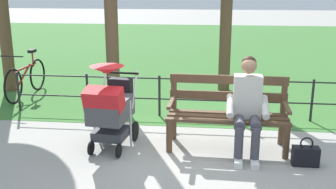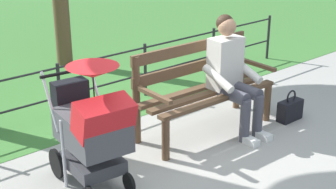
{
  "view_description": "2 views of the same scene",
  "coord_description": "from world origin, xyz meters",
  "px_view_note": "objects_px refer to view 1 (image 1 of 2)",
  "views": [
    {
      "loc": [
        -0.25,
        5.09,
        2.16
      ],
      "look_at": [
        0.32,
        0.11,
        0.77
      ],
      "focal_mm": 42.95,
      "sensor_mm": 36.0,
      "label": 1
    },
    {
      "loc": [
        3.14,
        3.55,
        2.43
      ],
      "look_at": [
        0.18,
        0.08,
        0.63
      ],
      "focal_mm": 53.86,
      "sensor_mm": 36.0,
      "label": 2
    }
  ],
  "objects_px": {
    "park_bench": "(228,109)",
    "bicycle": "(26,78)",
    "stroller": "(111,106)",
    "handbag": "(305,156)",
    "person_on_bench": "(247,104)"
  },
  "relations": [
    {
      "from": "park_bench",
      "to": "bicycle",
      "type": "distance_m",
      "value": 4.39
    },
    {
      "from": "stroller",
      "to": "handbag",
      "type": "distance_m",
      "value": 2.55
    },
    {
      "from": "park_bench",
      "to": "bicycle",
      "type": "xyz_separation_m",
      "value": [
        3.85,
        -2.11,
        -0.16
      ]
    },
    {
      "from": "park_bench",
      "to": "stroller",
      "type": "height_order",
      "value": "stroller"
    },
    {
      "from": "person_on_bench",
      "to": "bicycle",
      "type": "xyz_separation_m",
      "value": [
        4.09,
        -2.33,
        -0.31
      ]
    },
    {
      "from": "person_on_bench",
      "to": "stroller",
      "type": "bearing_deg",
      "value": 0.69
    },
    {
      "from": "person_on_bench",
      "to": "handbag",
      "type": "distance_m",
      "value": 0.94
    },
    {
      "from": "park_bench",
      "to": "handbag",
      "type": "distance_m",
      "value": 1.15
    },
    {
      "from": "bicycle",
      "to": "person_on_bench",
      "type": "bearing_deg",
      "value": 150.29
    },
    {
      "from": "stroller",
      "to": "handbag",
      "type": "height_order",
      "value": "stroller"
    },
    {
      "from": "person_on_bench",
      "to": "bicycle",
      "type": "relative_size",
      "value": 0.77
    },
    {
      "from": "person_on_bench",
      "to": "handbag",
      "type": "bearing_deg",
      "value": 157.78
    },
    {
      "from": "park_bench",
      "to": "handbag",
      "type": "height_order",
      "value": "park_bench"
    },
    {
      "from": "person_on_bench",
      "to": "park_bench",
      "type": "bearing_deg",
      "value": -42.91
    },
    {
      "from": "park_bench",
      "to": "handbag",
      "type": "relative_size",
      "value": 4.36
    }
  ]
}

